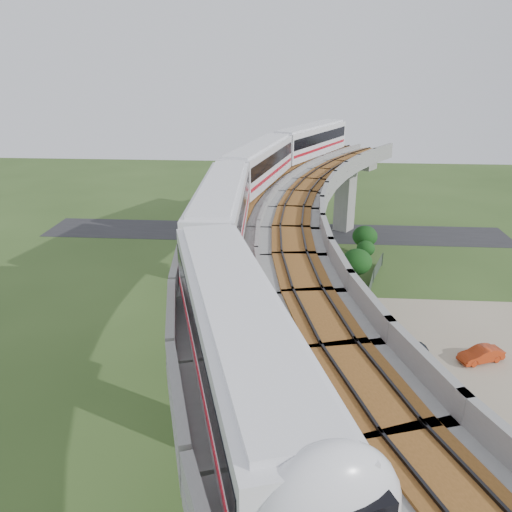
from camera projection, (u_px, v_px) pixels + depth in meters
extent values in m
plane|color=#2F481C|center=(259.00, 358.00, 37.64)|extent=(160.00, 160.00, 0.00)
cube|color=gray|center=(457.00, 382.00, 34.82)|extent=(18.00, 26.00, 0.04)
cube|color=#232326|center=(274.00, 232.00, 65.51)|extent=(60.00, 8.00, 0.03)
cube|color=#99968E|center=(345.00, 199.00, 65.04)|extent=(2.86, 2.93, 8.40)
cube|color=#99968E|center=(347.00, 162.00, 63.30)|extent=(7.21, 5.74, 1.20)
cube|color=#99968E|center=(277.00, 257.00, 45.73)|extent=(2.35, 2.51, 8.40)
cube|color=#99968E|center=(277.00, 206.00, 43.99)|extent=(7.31, 3.58, 1.20)
cube|color=#99968E|center=(263.00, 399.00, 26.37)|extent=(2.35, 2.51, 8.40)
cube|color=#99968E|center=(264.00, 319.00, 24.63)|extent=(7.31, 3.58, 1.20)
cube|color=gray|center=(327.00, 162.00, 58.25)|extent=(16.42, 20.91, 0.80)
cube|color=gray|center=(294.00, 151.00, 59.95)|extent=(8.66, 17.08, 1.00)
cube|color=gray|center=(363.00, 157.00, 55.90)|extent=(8.66, 17.08, 1.00)
cube|color=brown|center=(310.00, 156.00, 59.12)|extent=(10.68, 18.08, 0.12)
cube|color=black|center=(310.00, 155.00, 59.08)|extent=(9.69, 17.59, 0.12)
cube|color=brown|center=(345.00, 159.00, 57.05)|extent=(10.68, 18.08, 0.12)
cube|color=black|center=(345.00, 158.00, 57.00)|extent=(9.69, 17.59, 0.12)
cube|color=gray|center=(275.00, 199.00, 42.44)|extent=(11.77, 20.03, 0.80)
cube|color=gray|center=(226.00, 186.00, 43.01)|extent=(3.22, 18.71, 1.00)
cube|color=gray|center=(326.00, 191.00, 41.22)|extent=(3.22, 18.71, 1.00)
cube|color=brown|center=(249.00, 192.00, 42.74)|extent=(5.44, 19.05, 0.12)
cube|color=black|center=(249.00, 191.00, 42.69)|extent=(4.35, 18.88, 0.12)
cube|color=brown|center=(300.00, 195.00, 41.82)|extent=(5.44, 19.05, 0.12)
cube|color=black|center=(300.00, 193.00, 41.77)|extent=(4.35, 18.88, 0.12)
cube|color=gray|center=(261.00, 289.00, 25.48)|extent=(11.77, 20.03, 0.80)
cube|color=gray|center=(175.00, 276.00, 24.83)|extent=(3.22, 18.71, 1.00)
cube|color=gray|center=(345.00, 271.00, 25.47)|extent=(3.22, 18.71, 1.00)
cube|color=brown|center=(218.00, 283.00, 25.15)|extent=(5.44, 19.05, 0.12)
cube|color=black|center=(218.00, 280.00, 25.11)|extent=(4.35, 18.88, 0.12)
cube|color=brown|center=(304.00, 280.00, 25.48)|extent=(5.44, 19.05, 0.12)
cube|color=black|center=(304.00, 278.00, 25.43)|extent=(4.35, 18.88, 0.12)
cube|color=silver|center=(237.00, 342.00, 16.42)|extent=(6.93, 15.14, 3.20)
cube|color=silver|center=(236.00, 295.00, 15.80)|extent=(6.20, 14.26, 0.22)
cube|color=black|center=(237.00, 330.00, 16.26)|extent=(6.81, 14.58, 1.15)
cube|color=#B2111F|center=(237.00, 361.00, 16.69)|extent=(6.81, 14.58, 0.30)
cube|color=black|center=(238.00, 379.00, 16.95)|extent=(5.51, 12.75, 0.28)
cube|color=silver|center=(222.00, 211.00, 30.85)|extent=(3.34, 15.10, 3.20)
cube|color=silver|center=(221.00, 184.00, 30.23)|extent=(2.77, 14.33, 0.22)
cube|color=black|center=(222.00, 204.00, 30.69)|extent=(3.38, 14.51, 1.15)
cube|color=#B2111F|center=(222.00, 223.00, 31.12)|extent=(3.38, 14.51, 0.30)
cube|color=black|center=(223.00, 233.00, 31.38)|extent=(2.45, 12.82, 0.28)
cube|color=silver|center=(259.00, 164.00, 45.18)|extent=(5.74, 15.23, 3.20)
cube|color=silver|center=(259.00, 145.00, 44.56)|extent=(5.05, 14.39, 0.22)
cube|color=black|center=(259.00, 159.00, 45.01)|extent=(5.67, 14.66, 1.15)
cube|color=#B2111F|center=(259.00, 172.00, 45.45)|extent=(5.67, 14.66, 0.30)
cube|color=black|center=(259.00, 180.00, 45.71)|extent=(4.49, 12.87, 0.28)
cube|color=silver|center=(311.00, 141.00, 58.50)|extent=(9.06, 14.65, 3.20)
cube|color=silver|center=(311.00, 126.00, 57.88)|extent=(8.24, 13.73, 0.22)
cube|color=black|center=(311.00, 137.00, 58.33)|extent=(8.85, 14.13, 1.15)
cube|color=#B2111F|center=(311.00, 147.00, 58.77)|extent=(8.85, 14.13, 0.30)
cube|color=black|center=(310.00, 153.00, 59.03)|extent=(7.35, 12.27, 0.28)
cylinder|color=#2D382D|center=(383.00, 259.00, 54.46)|extent=(0.08, 0.08, 1.50)
cube|color=#2D382D|center=(378.00, 267.00, 52.37)|extent=(1.69, 4.77, 1.40)
cylinder|color=#2D382D|center=(374.00, 276.00, 50.24)|extent=(0.08, 0.08, 1.50)
cube|color=#2D382D|center=(371.00, 285.00, 48.06)|extent=(1.23, 4.91, 1.40)
cylinder|color=#2D382D|center=(368.00, 296.00, 45.86)|extent=(0.08, 0.08, 1.50)
cube|color=#2D382D|center=(368.00, 308.00, 43.62)|extent=(0.75, 4.99, 1.40)
cylinder|color=#2D382D|center=(368.00, 322.00, 41.36)|extent=(0.08, 0.08, 1.50)
cube|color=#2D382D|center=(370.00, 337.00, 39.08)|extent=(0.27, 5.04, 1.40)
cylinder|color=#2D382D|center=(374.00, 354.00, 36.79)|extent=(0.08, 0.08, 1.50)
cube|color=#2D382D|center=(380.00, 373.00, 34.49)|extent=(0.27, 5.04, 1.40)
cylinder|color=#2D382D|center=(389.00, 396.00, 32.18)|extent=(0.08, 0.08, 1.50)
cube|color=#2D382D|center=(401.00, 421.00, 29.88)|extent=(0.75, 4.99, 1.40)
cylinder|color=#2D382D|center=(417.00, 451.00, 27.59)|extent=(0.08, 0.08, 1.50)
cube|color=#2D382D|center=(439.00, 486.00, 25.31)|extent=(1.23, 4.91, 1.40)
cylinder|color=#382314|center=(364.00, 249.00, 57.52)|extent=(0.18, 0.18, 1.43)
ellipsoid|color=#123711|center=(365.00, 236.00, 56.96)|extent=(2.83, 2.83, 2.41)
cylinder|color=#382314|center=(365.00, 261.00, 53.90)|extent=(0.18, 0.18, 1.63)
ellipsoid|color=#123711|center=(366.00, 248.00, 53.40)|extent=(1.95, 1.95, 1.66)
cylinder|color=#382314|center=(356.00, 277.00, 49.85)|extent=(0.18, 0.18, 1.55)
ellipsoid|color=#123711|center=(357.00, 262.00, 49.24)|extent=(3.00, 3.00, 2.55)
cylinder|color=#382314|center=(338.00, 308.00, 43.74)|extent=(0.18, 0.18, 1.44)
ellipsoid|color=#123711|center=(339.00, 293.00, 43.22)|extent=(2.37, 2.37, 2.01)
cylinder|color=#382314|center=(344.00, 343.00, 38.71)|extent=(0.18, 0.18, 1.04)
ellipsoid|color=#123711|center=(345.00, 326.00, 38.19)|extent=(3.02, 3.02, 2.57)
cylinder|color=#382314|center=(354.00, 394.00, 32.37)|extent=(0.18, 0.18, 1.51)
ellipsoid|color=#123711|center=(355.00, 373.00, 31.80)|extent=(2.72, 2.72, 2.31)
cylinder|color=#382314|center=(370.00, 458.00, 27.49)|extent=(0.18, 0.18, 0.97)
ellipsoid|color=#123711|center=(371.00, 443.00, 27.12)|extent=(1.80, 1.80, 1.53)
cylinder|color=#382314|center=(400.00, 503.00, 24.35)|extent=(0.18, 0.18, 1.51)
ellipsoid|color=#123711|center=(403.00, 480.00, 23.83)|extent=(2.24, 2.24, 1.91)
imported|color=silver|center=(477.00, 447.00, 28.06)|extent=(1.49, 3.57, 1.21)
imported|color=#AC300F|center=(481.00, 355.00, 36.96)|extent=(3.65, 2.37, 1.14)
imported|color=black|center=(400.00, 344.00, 38.28)|extent=(4.56, 3.02, 1.23)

